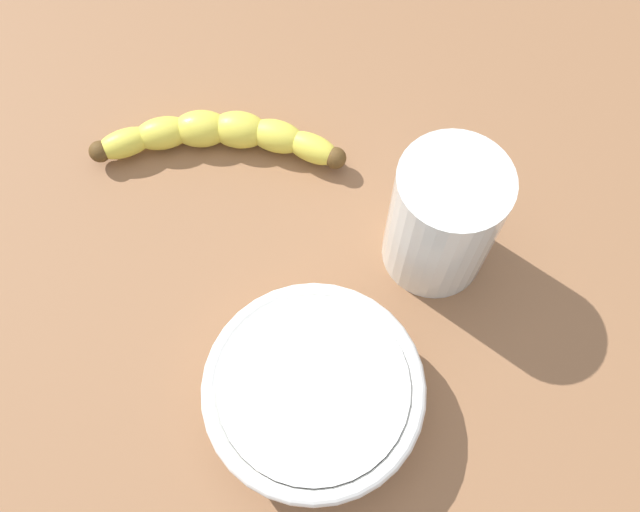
{
  "coord_description": "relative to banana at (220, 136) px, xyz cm",
  "views": [
    {
      "loc": [
        -23.84,
        11.77,
        55.89
      ],
      "look_at": [
        -4.44,
        -1.25,
        5.0
      ],
      "focal_mm": 38.13,
      "sensor_mm": 36.0,
      "label": 1
    }
  ],
  "objects": [
    {
      "name": "wooden_tabletop",
      "position": [
        -10.66,
        0.44,
        -3.18
      ],
      "size": [
        120.0,
        120.0,
        3.0
      ],
      "primitive_type": "cube",
      "color": "#8A5E3E",
      "rests_on": "ground"
    },
    {
      "name": "ceramic_bowl",
      "position": [
        -24.46,
        6.02,
        1.24
      ],
      "size": [
        16.35,
        16.35,
        4.91
      ],
      "color": "white",
      "rests_on": "wooden_tabletop"
    },
    {
      "name": "banana",
      "position": [
        0.0,
        0.0,
        0.0
      ],
      "size": [
        14.57,
        19.32,
        3.36
      ],
      "rotation": [
        0.0,
        0.0,
        0.95
      ],
      "color": "#DFD045",
      "rests_on": "wooden_tabletop"
    },
    {
      "name": "smoothie_glass",
      "position": [
        -19.38,
        -9.49,
        4.13
      ],
      "size": [
        8.56,
        8.56,
        12.07
      ],
      "color": "silver",
      "rests_on": "wooden_tabletop"
    }
  ]
}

